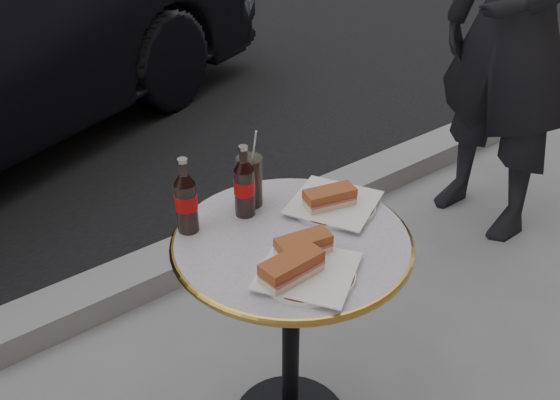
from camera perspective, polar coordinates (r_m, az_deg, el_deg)
curb at (r=2.62m, az=-11.58°, el=-6.52°), size 40.00×0.20×0.12m
bistro_table at (r=1.83m, az=0.99°, el=-12.82°), size 0.62×0.62×0.73m
plate_left at (r=1.47m, az=2.54°, el=-6.74°), size 0.30×0.30×0.01m
plate_right at (r=1.71m, az=4.92°, el=-0.45°), size 0.29×0.29×0.01m
sandwich_left_a at (r=1.43m, az=1.06°, el=-6.28°), size 0.16×0.08×0.05m
sandwich_left_b at (r=1.50m, az=2.15°, el=-4.25°), size 0.14×0.09×0.05m
sandwich_right at (r=1.68m, az=4.56°, el=0.14°), size 0.15×0.10×0.05m
cola_bottle_left at (r=1.58m, az=-8.63°, el=0.43°), size 0.06×0.06×0.21m
cola_bottle_right at (r=1.63m, az=-3.30°, el=1.76°), size 0.06×0.06×0.20m
cola_glass at (r=1.69m, az=-2.78°, el=1.75°), size 0.09×0.09×0.15m
pedestrian at (r=2.78m, az=21.02°, el=14.64°), size 0.45×0.68×1.84m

